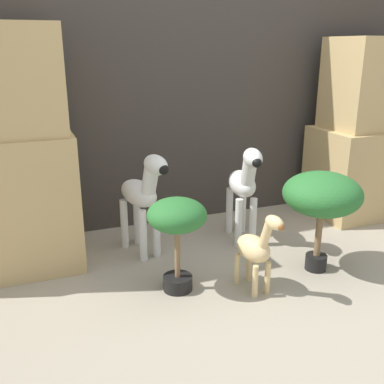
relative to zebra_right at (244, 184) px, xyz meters
The scene contains 8 objects.
ground_plane 0.84m from the zebra_right, 102.14° to the right, with size 14.00×14.00×0.00m, color #9E937F.
wall_back 0.92m from the zebra_right, 104.47° to the left, with size 6.40×0.08×2.20m.
rock_pillar_right 1.22m from the zebra_right, ahead, with size 0.84×0.55×1.35m.
zebra_right is the anchor object (origin of this frame).
zebra_left 0.68m from the zebra_right, behind, with size 0.26×0.51×0.69m.
giraffe_figurine 0.67m from the zebra_right, 111.14° to the right, with size 0.18×0.35×0.49m.
potted_palm_front 0.58m from the zebra_right, 66.22° to the right, with size 0.45×0.45×0.61m.
potted_palm_back 0.77m from the zebra_right, 144.35° to the right, with size 0.32×0.32×0.53m.
Camera 1 is at (-1.19, -1.83, 1.29)m, focal length 42.00 mm.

